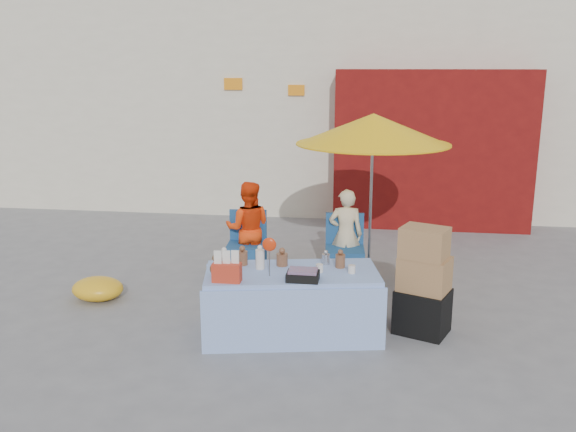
# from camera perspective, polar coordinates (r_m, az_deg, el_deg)

# --- Properties ---
(ground) EXTENTS (80.00, 80.00, 0.00)m
(ground) POSITION_cam_1_polar(r_m,az_deg,el_deg) (6.70, -3.36, -9.47)
(ground) COLOR slate
(ground) RESTS_ON ground
(backdrop) EXTENTS (14.00, 8.00, 7.80)m
(backdrop) POSITION_cam_1_polar(r_m,az_deg,el_deg) (13.57, 5.18, 15.72)
(backdrop) COLOR silver
(backdrop) RESTS_ON ground
(market_table) EXTENTS (1.88, 1.14, 1.06)m
(market_table) POSITION_cam_1_polar(r_m,az_deg,el_deg) (6.18, 0.30, -8.06)
(market_table) COLOR #93B5EB
(market_table) RESTS_ON ground
(chair_left) EXTENTS (0.51, 0.50, 0.85)m
(chair_left) POSITION_cam_1_polar(r_m,az_deg,el_deg) (7.83, -3.90, -3.99)
(chair_left) COLOR #1D4D87
(chair_left) RESTS_ON ground
(chair_right) EXTENTS (0.51, 0.50, 0.85)m
(chair_right) POSITION_cam_1_polar(r_m,az_deg,el_deg) (7.68, 5.30, -4.39)
(chair_right) COLOR #1D4D87
(chair_right) RESTS_ON ground
(vendor_orange) EXTENTS (0.63, 0.51, 1.23)m
(vendor_orange) POSITION_cam_1_polar(r_m,az_deg,el_deg) (7.85, -3.73, -1.19)
(vendor_orange) COLOR #FF3D0D
(vendor_orange) RESTS_ON ground
(vendor_beige) EXTENTS (0.45, 0.31, 1.17)m
(vendor_beige) POSITION_cam_1_polar(r_m,az_deg,el_deg) (7.71, 5.41, -1.75)
(vendor_beige) COLOR beige
(vendor_beige) RESTS_ON ground
(umbrella) EXTENTS (1.90, 1.90, 2.09)m
(umbrella) POSITION_cam_1_polar(r_m,az_deg,el_deg) (7.61, 7.97, 8.00)
(umbrella) COLOR gray
(umbrella) RESTS_ON ground
(box_stack) EXTENTS (0.62, 0.57, 1.11)m
(box_stack) POSITION_cam_1_polar(r_m,az_deg,el_deg) (6.31, 12.55, -6.31)
(box_stack) COLOR black
(box_stack) RESTS_ON ground
(tarp_bundle) EXTENTS (0.71, 0.63, 0.27)m
(tarp_bundle) POSITION_cam_1_polar(r_m,az_deg,el_deg) (7.46, -17.38, -6.51)
(tarp_bundle) COLOR gold
(tarp_bundle) RESTS_ON ground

